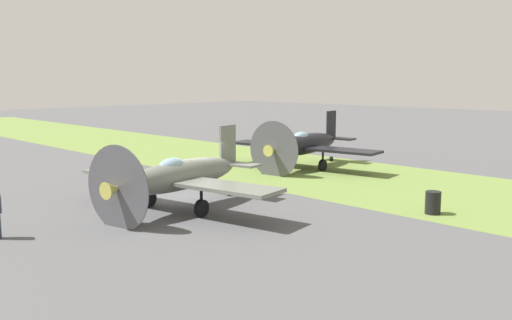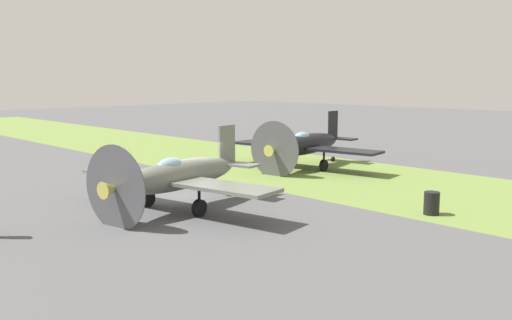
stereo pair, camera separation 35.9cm
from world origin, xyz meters
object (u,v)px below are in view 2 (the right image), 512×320
Objects in this scene: fuel_drum at (432,203)px; airplane_lead at (178,175)px; runway_marker_cone at (221,170)px; airplane_wingman at (306,144)px.

airplane_lead is at bearing 41.50° from fuel_drum.
runway_marker_cone is at bearing -0.05° from fuel_drum.
airplane_lead is 21.59× the size of runway_marker_cone.
fuel_drum is at bearing 179.95° from runway_marker_cone.
airplane_lead is 0.99× the size of airplane_wingman.
airplane_wingman is at bearing -110.46° from runway_marker_cone.
runway_marker_cone is (12.67, -0.01, -0.23)m from fuel_drum.
fuel_drum is at bearing -149.21° from airplane_lead.
airplane_lead reaches higher than runway_marker_cone.
airplane_wingman is 10.68× the size of fuel_drum.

